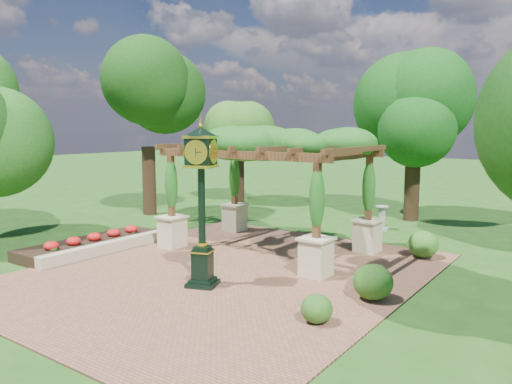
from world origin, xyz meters
The scene contains 13 objects.
ground centered at (0.00, 0.00, 0.00)m, with size 120.00×120.00×0.00m, color #1E4714.
brick_plaza centered at (0.00, 1.00, 0.02)m, with size 10.00×12.00×0.04m, color brown.
border_wall centered at (-4.60, 0.50, 0.20)m, with size 0.35×5.00×0.40m, color #C6B793.
flower_bed centered at (-5.50, 0.50, 0.18)m, with size 1.50×5.00×0.36m, color red.
pedestal_clock centered at (0.27, -0.29, 2.53)m, with size 1.07×1.07×4.22m.
pergola centered at (-0.56, 3.99, 3.42)m, with size 6.70×4.29×4.17m.
sundial centered at (1.30, 9.51, 0.43)m, with size 0.65×0.65×0.99m.
shrub_front centered at (3.92, -0.77, 0.35)m, with size 0.68×0.68×0.62m, color #255117.
shrub_mid centered at (4.32, 1.29, 0.47)m, with size 0.96×0.96×0.86m, color #265217.
shrub_back centered at (4.08, 5.94, 0.47)m, with size 0.95×0.95×0.86m, color #2D611C.
tree_west_near centered at (-9.21, 6.58, 5.73)m, with size 3.60×3.60×8.38m.
tree_west_far centered at (-8.11, 12.21, 4.55)m, with size 3.45×3.45×6.65m.
tree_north centered at (1.58, 12.31, 5.13)m, with size 4.28×4.28×7.47m.
Camera 1 is at (8.76, -9.77, 4.15)m, focal length 35.00 mm.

